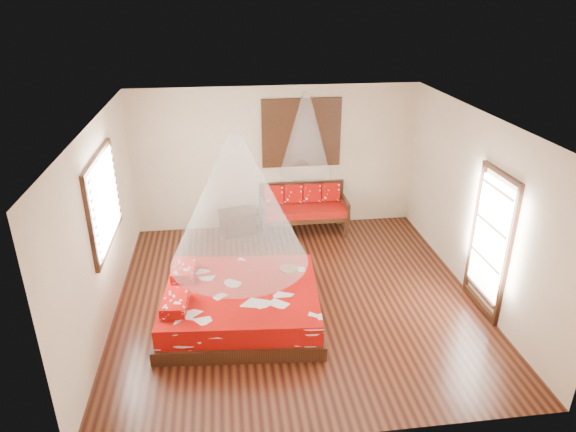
% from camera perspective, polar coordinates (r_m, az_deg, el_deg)
% --- Properties ---
extents(room, '(5.54, 5.54, 2.84)m').
position_cam_1_polar(room, '(7.46, 1.01, 0.03)').
color(room, black).
rests_on(room, ground).
extents(bed, '(2.43, 2.23, 0.65)m').
position_cam_1_polar(bed, '(7.57, -5.33, -9.63)').
color(bed, black).
rests_on(bed, floor).
extents(daybed, '(1.68, 0.75, 0.94)m').
position_cam_1_polar(daybed, '(10.03, 1.72, 1.06)').
color(daybed, black).
rests_on(daybed, floor).
extents(storage_chest, '(0.77, 0.65, 0.46)m').
position_cam_1_polar(storage_chest, '(10.10, -5.61, -0.65)').
color(storage_chest, black).
rests_on(storage_chest, floor).
extents(shutter_panel, '(1.52, 0.06, 1.32)m').
position_cam_1_polar(shutter_panel, '(9.90, 1.51, 9.20)').
color(shutter_panel, black).
rests_on(shutter_panel, wall_back).
extents(window_left, '(0.10, 1.74, 1.34)m').
position_cam_1_polar(window_left, '(7.65, -19.74, 1.62)').
color(window_left, black).
rests_on(window_left, wall_left).
extents(glazed_door, '(0.08, 1.02, 2.16)m').
position_cam_1_polar(glazed_door, '(7.93, 21.49, -2.86)').
color(glazed_door, black).
rests_on(glazed_door, floor).
extents(wine_tray, '(0.28, 0.28, 0.22)m').
position_cam_1_polar(wine_tray, '(7.83, 0.08, -5.62)').
color(wine_tray, brown).
rests_on(wine_tray, bed).
extents(mosquito_net_main, '(1.90, 1.90, 1.80)m').
position_cam_1_polar(mosquito_net_main, '(6.81, -5.65, 1.63)').
color(mosquito_net_main, white).
rests_on(mosquito_net_main, ceiling).
extents(mosquito_net_daybed, '(0.95, 0.95, 1.50)m').
position_cam_1_polar(mosquito_net_daybed, '(9.43, 1.96, 9.06)').
color(mosquito_net_daybed, white).
rests_on(mosquito_net_daybed, ceiling).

